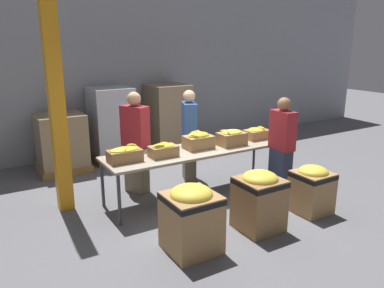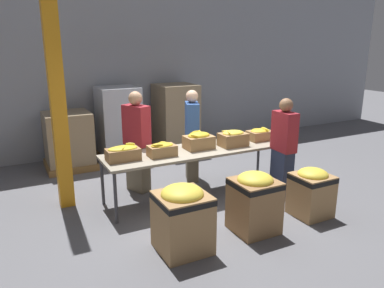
{
  "view_description": "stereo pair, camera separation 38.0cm",
  "coord_description": "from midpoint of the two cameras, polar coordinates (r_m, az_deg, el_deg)",
  "views": [
    {
      "loc": [
        -3.16,
        -5.07,
        2.54
      ],
      "look_at": [
        -0.12,
        -0.0,
        0.92
      ],
      "focal_mm": 35.0,
      "sensor_mm": 36.0,
      "label": 1
    },
    {
      "loc": [
        -2.83,
        -5.26,
        2.54
      ],
      "look_at": [
        -0.12,
        -0.0,
        0.92
      ],
      "focal_mm": 35.0,
      "sensor_mm": 36.0,
      "label": 2
    }
  ],
  "objects": [
    {
      "name": "banana_box_3",
      "position": [
        6.43,
        7.96,
        0.91
      ],
      "size": [
        0.47,
        0.32,
        0.28
      ],
      "color": "#A37A4C",
      "rests_on": "sorting_table"
    },
    {
      "name": "volunteer_1",
      "position": [
        6.43,
        15.39,
        -0.67
      ],
      "size": [
        0.25,
        0.46,
        1.67
      ],
      "rotation": [
        0.0,
        0.0,
        1.51
      ],
      "color": "#2D3856",
      "rests_on": "ground_plane"
    },
    {
      "name": "volunteer_0",
      "position": [
        6.93,
        1.56,
        1.18
      ],
      "size": [
        0.38,
        0.51,
        1.7
      ],
      "rotation": [
        0.0,
        0.0,
        -1.95
      ],
      "color": "#6B604C",
      "rests_on": "ground_plane"
    },
    {
      "name": "pallet_stack_0",
      "position": [
        8.01,
        -17.01,
        0.43
      ],
      "size": [
        0.97,
        0.97,
        1.16
      ],
      "color": "olive",
      "rests_on": "ground_plane"
    },
    {
      "name": "volunteer_2",
      "position": [
        6.44,
        -6.7,
        0.19
      ],
      "size": [
        0.41,
        0.52,
        1.75
      ],
      "rotation": [
        0.0,
        0.0,
        -1.14
      ],
      "color": "#6B604C",
      "rests_on": "ground_plane"
    },
    {
      "name": "wall_back",
      "position": [
        8.94,
        -7.82,
        11.74
      ],
      "size": [
        16.0,
        0.08,
        4.0
      ],
      "color": "#9399A3",
      "rests_on": "ground_plane"
    },
    {
      "name": "donation_bin_0",
      "position": [
        4.7,
        0.89,
        -11.0
      ],
      "size": [
        0.62,
        0.62,
        0.87
      ],
      "color": "#A37A4C",
      "rests_on": "ground_plane"
    },
    {
      "name": "sorting_table",
      "position": [
        6.23,
        2.72,
        -1.2
      ],
      "size": [
        3.2,
        0.87,
        0.82
      ],
      "color": "#9E937F",
      "rests_on": "ground_plane"
    },
    {
      "name": "support_pillar",
      "position": [
        5.88,
        -18.34,
        9.29
      ],
      "size": [
        0.22,
        0.22,
        4.0
      ],
      "color": "orange",
      "rests_on": "ground_plane"
    },
    {
      "name": "banana_box_2",
      "position": [
        6.21,
        2.79,
        0.55
      ],
      "size": [
        0.47,
        0.34,
        0.29
      ],
      "color": "#A37A4C",
      "rests_on": "sorting_table"
    },
    {
      "name": "pallet_stack_1",
      "position": [
        8.85,
        -1.25,
        3.88
      ],
      "size": [
        0.96,
        0.96,
        1.59
      ],
      "color": "olive",
      "rests_on": "ground_plane"
    },
    {
      "name": "donation_bin_2",
      "position": [
        5.95,
        19.51,
        -6.72
      ],
      "size": [
        0.52,
        0.52,
        0.74
      ],
      "color": "#A37A4C",
      "rests_on": "ground_plane"
    },
    {
      "name": "pallet_stack_2",
      "position": [
        8.38,
        -9.82,
        3.05
      ],
      "size": [
        0.92,
        0.92,
        1.6
      ],
      "color": "olive",
      "rests_on": "ground_plane"
    },
    {
      "name": "banana_box_1",
      "position": [
        5.81,
        -2.73,
        -0.84
      ],
      "size": [
        0.43,
        0.27,
        0.23
      ],
      "color": "#A37A4C",
      "rests_on": "sorting_table"
    },
    {
      "name": "donation_bin_1",
      "position": [
        5.26,
        11.55,
        -8.43
      ],
      "size": [
        0.58,
        0.58,
        0.85
      ],
      "color": "olive",
      "rests_on": "ground_plane"
    },
    {
      "name": "banana_box_0",
      "position": [
        5.66,
        -8.58,
        -1.37
      ],
      "size": [
        0.5,
        0.28,
        0.25
      ],
      "color": "olive",
      "rests_on": "sorting_table"
    },
    {
      "name": "ground_plane",
      "position": [
        6.49,
        2.63,
        -7.74
      ],
      "size": [
        30.0,
        30.0,
        0.0
      ],
      "primitive_type": "plane",
      "color": "slate"
    },
    {
      "name": "banana_box_4",
      "position": [
        6.91,
        11.87,
        1.46
      ],
      "size": [
        0.44,
        0.3,
        0.24
      ],
      "color": "#A37A4C",
      "rests_on": "sorting_table"
    }
  ]
}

